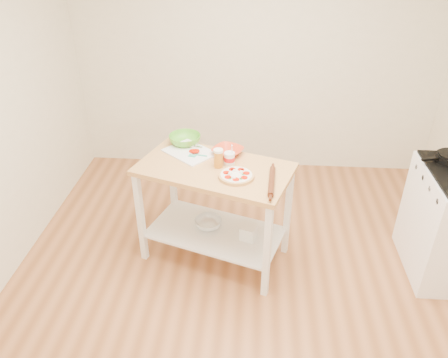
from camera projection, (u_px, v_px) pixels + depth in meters
name	position (u px, v px, depth m)	size (l,w,h in m)	color
room_shell	(255.00, 150.00, 2.73)	(4.04, 4.54, 2.74)	#AE6C40
prep_island	(215.00, 193.00, 3.58)	(1.35, 1.01, 0.90)	tan
pizza	(236.00, 175.00, 3.31)	(0.27, 0.27, 0.04)	tan
cutting_board	(190.00, 152.00, 3.66)	(0.50, 0.49, 0.04)	white
spatula	(197.00, 156.00, 3.58)	(0.16, 0.05, 0.01)	teal
knife	(183.00, 145.00, 3.75)	(0.27, 0.07, 0.01)	silver
orange_bowl	(228.00, 151.00, 3.62)	(0.24, 0.24, 0.06)	#DB4423
green_bowl	(185.00, 140.00, 3.78)	(0.27, 0.27, 0.09)	#59B12D
beer_pint	(218.00, 158.00, 3.42)	(0.08, 0.08, 0.15)	#C3751D
yogurt_tub	(229.00, 159.00, 3.46)	(0.09, 0.09, 0.19)	white
rolling_pin	(272.00, 181.00, 3.22)	(0.04, 0.04, 0.39)	#552613
shelf_glass_bowl	(208.00, 223.00, 3.82)	(0.24, 0.24, 0.08)	silver
shelf_bin	(249.00, 233.00, 3.67)	(0.12, 0.12, 0.12)	white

